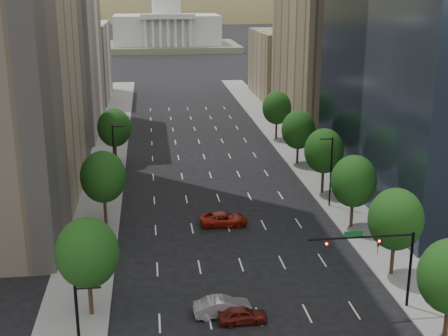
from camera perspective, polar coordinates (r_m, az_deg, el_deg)
name	(u,v)px	position (r m, az deg, el deg)	size (l,w,h in m)	color
sidewalk_left	(98,202)	(79.61, -11.72, -3.17)	(6.00, 200.00, 0.15)	slate
sidewalk_right	(333,192)	(82.86, 10.16, -2.27)	(6.00, 200.00, 0.15)	slate
midrise_cream_left	(57,37)	(119.16, -15.36, 11.77)	(14.00, 30.00, 35.00)	beige
filler_left	(79,62)	(152.59, -13.45, 9.68)	(14.00, 26.00, 18.00)	beige
parking_tan_right	(324,49)	(120.04, 9.32, 10.97)	(14.00, 30.00, 30.00)	#8C7759
filler_right	(285,64)	(152.58, 5.73, 9.67)	(14.00, 26.00, 16.00)	#8C7759
tree_right_1	(396,219)	(59.31, 15.80, -4.65)	(5.20, 5.20, 8.75)	#382316
tree_right_2	(354,181)	(69.88, 12.07, -1.23)	(5.20, 5.20, 8.61)	#382316
tree_right_3	(324,151)	(80.74, 9.36, 1.58)	(5.20, 5.20, 8.89)	#382316
tree_right_4	(298,130)	(93.93, 6.98, 3.57)	(5.20, 5.20, 8.46)	#382316
tree_right_5	(277,108)	(109.11, 4.97, 5.64)	(5.20, 5.20, 8.75)	#382316
tree_left_0	(87,253)	(51.49, -12.68, -7.77)	(5.20, 5.20, 8.75)	#382316
tree_left_1	(103,177)	(70.06, -11.26, -0.82)	(5.20, 5.20, 8.97)	#382316
tree_left_2	(114,128)	(95.19, -10.24, 3.73)	(5.20, 5.20, 8.68)	#382316
streetlight_rn	(330,170)	(76.27, 9.95, -0.17)	(1.70, 0.20, 9.00)	black
streetlight_ln	(114,155)	(82.78, -10.25, 1.16)	(1.70, 0.20, 9.00)	black
traffic_signal	(384,254)	(53.16, 14.73, -7.80)	(9.12, 0.40, 7.38)	black
capitol	(167,29)	(265.12, -5.38, 12.82)	(60.00, 40.00, 35.20)	#596647
foothills	(191,52)	(618.94, -3.12, 10.83)	(720.00, 413.00, 263.00)	olive
car_maroon	(242,315)	(51.57, 1.74, -13.62)	(1.65, 4.11, 1.40)	#50130D
car_silver	(223,307)	(52.50, -0.12, -12.87)	(1.71, 4.90, 1.62)	#98989D
car_red_far	(224,219)	(70.63, -0.02, -4.81)	(2.56, 5.54, 1.54)	maroon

